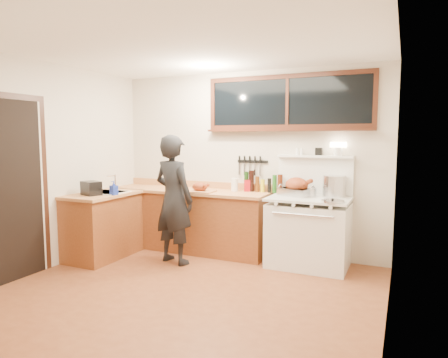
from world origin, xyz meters
The scene contains 20 objects.
ground_plane centered at (0.00, 0.00, -0.01)m, with size 4.00×3.50×0.02m, color brown.
room_shell centered at (0.00, 0.00, 1.65)m, with size 4.10×3.60×2.65m.
counter_back centered at (-0.80, 1.45, 0.45)m, with size 2.44×0.64×1.00m.
counter_left centered at (-1.70, 0.62, 0.45)m, with size 0.64×1.09×0.90m.
sink_unit centered at (-1.68, 0.70, 0.85)m, with size 0.50×0.45×0.37m.
vintage_stove centered at (1.00, 1.41, 0.47)m, with size 1.02×0.74×1.60m.
back_window centered at (0.60, 1.72, 2.06)m, with size 2.32×0.13×0.77m.
left_doorway centered at (-1.99, -0.55, 1.09)m, with size 0.02×1.04×2.17m.
knife_strip centered at (0.08, 1.73, 1.31)m, with size 0.46×0.03×0.28m.
man centered at (-0.66, 0.81, 0.85)m, with size 0.70×0.54×1.70m.
soap_bottle centered at (-1.43, 0.55, 0.99)m, with size 0.10×0.10×0.19m.
toaster centered at (-1.70, 0.42, 0.99)m, with size 0.31×0.27×0.18m.
cutting_board centered at (-0.51, 1.27, 0.95)m, with size 0.42×0.33×0.14m.
roast_turkey centered at (0.81, 1.50, 1.00)m, with size 0.50×0.44×0.24m.
stockpot centered at (1.28, 1.60, 1.04)m, with size 0.38×0.38×0.28m.
saucepan centered at (0.99, 1.51, 0.96)m, with size 0.15×0.27×0.11m.
pot_lid centered at (1.33, 1.16, 0.91)m, with size 0.36×0.36×0.04m.
coffee_tin centered at (0.08, 1.63, 0.98)m, with size 0.13×0.11×0.17m.
pitcher centered at (-0.11, 1.56, 0.99)m, with size 0.12×0.12×0.18m.
bottle_cluster centered at (0.28, 1.63, 1.03)m, with size 0.56×0.07×0.30m.
Camera 1 is at (2.09, -3.65, 1.67)m, focal length 32.00 mm.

